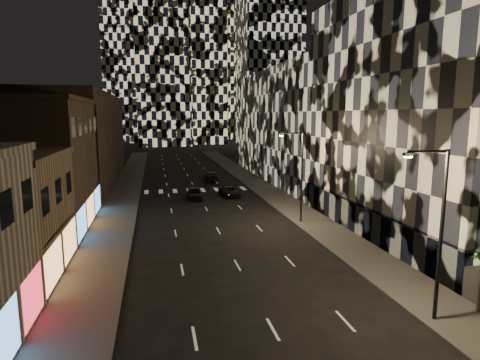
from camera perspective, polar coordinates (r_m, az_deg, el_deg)
name	(u,v)px	position (r m, az deg, el deg)	size (l,w,h in m)	color
sidewalk_left	(124,192)	(58.37, -16.11, -1.70)	(4.00, 120.00, 0.15)	#47443F
sidewalk_right	(262,187)	(60.26, 3.21, -1.01)	(4.00, 120.00, 0.15)	#47443F
curb_left	(140,192)	(58.25, -14.05, -1.64)	(0.20, 120.00, 0.15)	#4C4C47
curb_right	(249,188)	(59.75, 1.26, -1.09)	(0.20, 120.00, 0.15)	#4C4C47
retail_brown	(32,167)	(42.55, -27.47, 1.71)	(10.00, 15.00, 12.00)	#4E3C2C
retail_filler_left	(81,139)	(68.27, -21.69, 5.41)	(10.00, 40.00, 14.00)	#4E3C2C
midrise_right	(446,113)	(40.74, 27.25, 8.50)	(16.00, 25.00, 22.00)	#232326
midrise_base	(362,220)	(37.58, 16.96, -5.51)	(0.60, 25.00, 3.00)	#383838
midrise_filler_right	(309,126)	(69.14, 9.83, 7.63)	(16.00, 40.00, 18.00)	#232326
tower_right_mid	(269,1)	(152.98, 4.18, 24.10)	(20.00, 20.00, 100.00)	black
tower_center_low	(161,6)	(151.74, -11.17, 23.10)	(18.00, 18.00, 95.00)	black
streetlight_near	(438,224)	(22.81, 26.31, -5.61)	(2.55, 0.25, 9.00)	black
streetlight_far	(300,171)	(40.10, 8.48, 1.33)	(2.55, 0.25, 9.00)	black
car_dark_midlane	(195,193)	(52.25, -6.47, -1.88)	(1.82, 4.53, 1.54)	black
car_dark_oncoming	(212,176)	(66.39, -4.02, 0.53)	(2.12, 5.22, 1.52)	black
car_dark_rightlane	(230,192)	(53.69, -1.48, -1.68)	(2.06, 4.47, 1.24)	black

